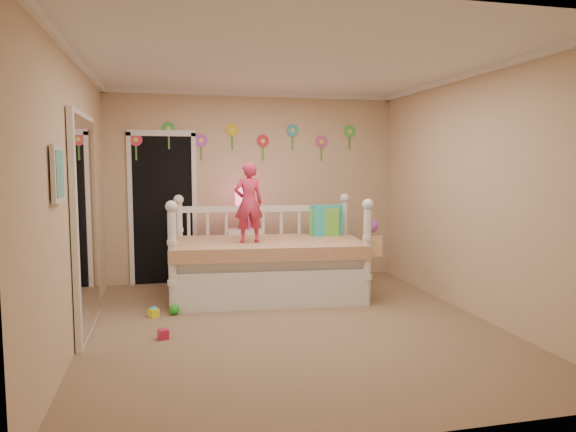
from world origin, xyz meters
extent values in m
cube|color=#7F684C|center=(0.00, 0.00, 0.00)|extent=(4.00, 4.50, 0.01)
cube|color=white|center=(0.00, 0.00, 2.60)|extent=(4.00, 4.50, 0.01)
cube|color=tan|center=(0.00, 2.25, 1.30)|extent=(4.00, 0.01, 2.60)
cube|color=tan|center=(-2.00, 0.00, 1.30)|extent=(0.01, 4.50, 2.60)
cube|color=tan|center=(2.00, 0.00, 1.30)|extent=(0.01, 4.50, 2.60)
cube|color=#28CBC6|center=(0.82, 1.46, 0.89)|extent=(0.41, 0.19, 0.39)
cube|color=#65BD39|center=(0.79, 1.45, 0.88)|extent=(0.40, 0.26, 0.36)
imported|color=#D02F52|center=(-0.26, 1.07, 1.17)|extent=(0.36, 0.25, 0.95)
cube|color=white|center=(-0.18, 1.91, 0.37)|extent=(0.48, 0.39, 0.75)
sphere|color=#DC1D81|center=(-0.18, 1.91, 0.83)|extent=(0.16, 0.16, 0.16)
cylinder|color=#DC1D81|center=(-0.18, 1.91, 0.99)|extent=(0.02, 0.02, 0.34)
cylinder|color=#FF4C80|center=(-0.18, 1.91, 1.21)|extent=(0.26, 0.26, 0.25)
cube|color=black|center=(-1.25, 2.23, 1.03)|extent=(0.90, 0.04, 2.07)
cube|color=white|center=(-1.96, 0.30, 1.05)|extent=(0.07, 1.30, 2.10)
cube|color=white|center=(-1.97, -0.90, 1.55)|extent=(0.05, 0.34, 0.42)
camera|label=1|loc=(-1.20, -4.99, 1.62)|focal=32.69mm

